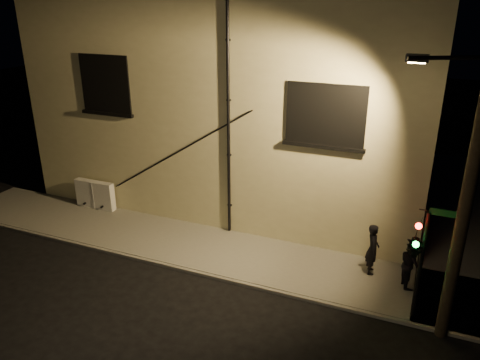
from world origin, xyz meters
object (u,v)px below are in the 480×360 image
at_px(traffic_signal, 415,246).
at_px(streetlamp_pole, 464,195).
at_px(pedestrian_b, 411,264).
at_px(pedestrian_a, 373,249).
at_px(utility_cabinet, 95,194).

height_order(traffic_signal, streetlamp_pole, streetlamp_pole).
bearing_deg(pedestrian_b, streetlamp_pole, -173.55).
bearing_deg(pedestrian_a, streetlamp_pole, -147.23).
bearing_deg(traffic_signal, utility_cabinet, 168.86).
xyz_separation_m(pedestrian_a, streetlamp_pole, (2.13, -2.16, 3.11)).
height_order(pedestrian_a, pedestrian_b, pedestrian_a).
bearing_deg(pedestrian_a, pedestrian_b, -117.37).
relative_size(pedestrian_b, streetlamp_pole, 0.20).
height_order(utility_cabinet, traffic_signal, traffic_signal).
height_order(pedestrian_a, traffic_signal, traffic_signal).
bearing_deg(traffic_signal, pedestrian_a, 122.89).
distance_m(pedestrian_b, streetlamp_pole, 3.80).
xyz_separation_m(pedestrian_a, pedestrian_b, (1.19, -0.33, -0.09)).
bearing_deg(utility_cabinet, pedestrian_b, -4.21).
bearing_deg(streetlamp_pole, pedestrian_b, 117.12).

